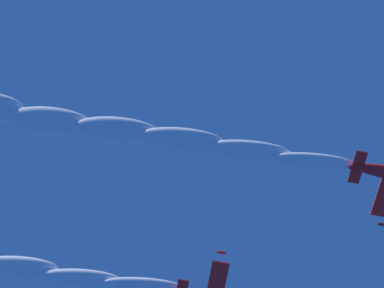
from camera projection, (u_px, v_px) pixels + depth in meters
smoke_trail_lead at (52, 119)px, 75.33m from camera, size 10.16×43.43×6.33m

